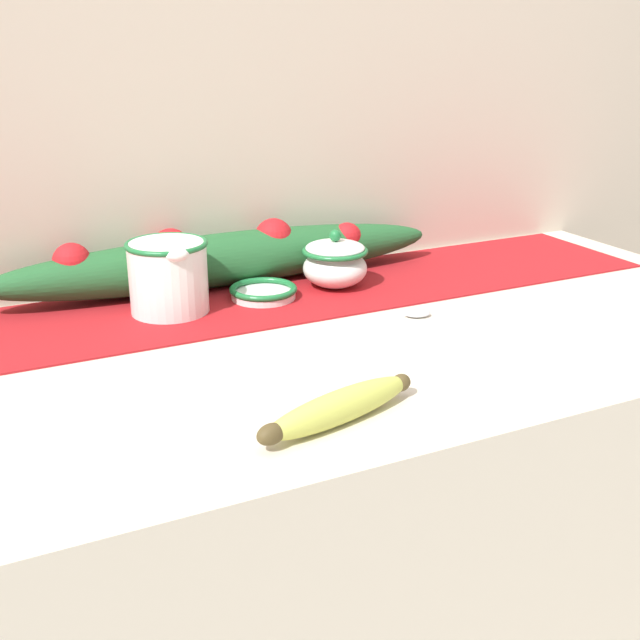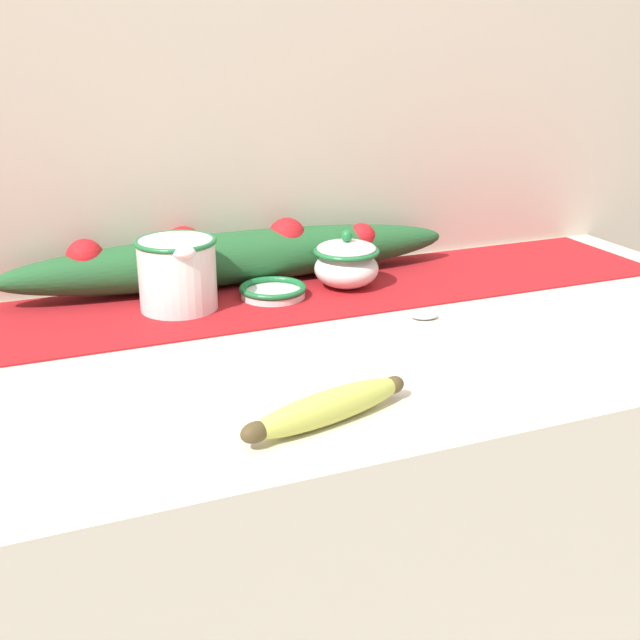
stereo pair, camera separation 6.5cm
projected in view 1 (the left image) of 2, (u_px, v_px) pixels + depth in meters
countertop at (300, 611)px, 1.29m from camera, size 1.59×0.69×0.93m
back_wall at (204, 121)px, 1.34m from camera, size 2.39×0.04×2.40m
table_runner at (245, 301)px, 1.29m from camera, size 1.46×0.27×0.00m
cream_pitcher at (168, 274)px, 1.22m from camera, size 0.13×0.15×0.11m
sugar_bowl at (335, 262)px, 1.35m from camera, size 0.11×0.11×0.10m
small_dish at (263, 292)px, 1.30m from camera, size 0.11×0.11×0.02m
banana at (339, 407)px, 0.89m from camera, size 0.22×0.09×0.04m
spoon at (412, 314)px, 1.23m from camera, size 0.15×0.06×0.01m
poinsettia_garland at (223, 258)px, 1.35m from camera, size 0.79×0.10×0.11m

